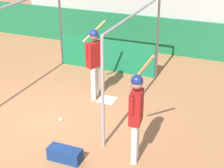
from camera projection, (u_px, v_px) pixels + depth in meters
ground_plane at (42, 122)px, 8.98m from camera, size 60.00×60.00×0.00m
outfield_wall at (127, 32)px, 13.63m from camera, size 24.00×0.12×1.28m
batting_cage at (95, 43)px, 10.79m from camera, size 3.29×4.04×2.49m
home_plate at (107, 100)px, 10.04m from camera, size 0.44×0.44×0.02m
player_batter at (94, 57)px, 9.69m from camera, size 0.57×0.89×2.02m
player_waiting at (136, 110)px, 7.12m from camera, size 0.58×0.74×2.20m
equipment_bag at (65, 154)px, 7.53m from camera, size 0.70×0.28×0.28m
baseball at (61, 120)px, 9.00m from camera, size 0.07×0.07×0.07m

